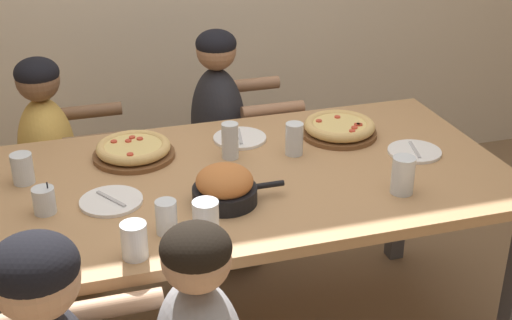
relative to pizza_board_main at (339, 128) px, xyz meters
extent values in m
cube|color=tan|center=(-0.42, -0.22, -0.05)|extent=(1.81, 1.02, 0.04)
cube|color=#4C4C51|center=(-1.26, 0.23, -0.45)|extent=(0.07, 0.07, 0.76)
cube|color=#4C4C51|center=(0.43, 0.23, -0.45)|extent=(0.07, 0.07, 0.76)
cylinder|color=brown|center=(0.00, 0.00, -0.02)|extent=(0.30, 0.30, 0.02)
torus|color=#DBB26B|center=(0.00, 0.00, 0.01)|extent=(0.28, 0.28, 0.04)
cylinder|color=#E5C675|center=(0.00, 0.00, 0.00)|extent=(0.23, 0.23, 0.04)
cylinder|color=#C6422D|center=(0.06, -0.04, 0.02)|extent=(0.02, 0.02, 0.01)
cylinder|color=#C6422D|center=(0.01, -0.09, 0.02)|extent=(0.02, 0.02, 0.01)
cylinder|color=#C6422D|center=(-0.07, 0.04, 0.02)|extent=(0.02, 0.02, 0.01)
cylinder|color=#C6422D|center=(0.07, -0.04, 0.02)|extent=(0.02, 0.02, 0.01)
cylinder|color=#C6422D|center=(0.01, 0.06, 0.02)|extent=(0.02, 0.02, 0.01)
cylinder|color=#C6422D|center=(0.04, -0.06, 0.02)|extent=(0.02, 0.02, 0.01)
cylinder|color=brown|center=(-0.82, 0.04, -0.02)|extent=(0.31, 0.31, 0.02)
torus|color=#DBB26B|center=(-0.82, 0.04, 0.01)|extent=(0.28, 0.28, 0.04)
cylinder|color=#E5C675|center=(-0.82, 0.04, 0.00)|extent=(0.23, 0.23, 0.03)
cylinder|color=#C6422D|center=(-0.83, 0.07, 0.02)|extent=(0.02, 0.02, 0.01)
cylinder|color=#C6422D|center=(-0.88, 0.08, 0.02)|extent=(0.02, 0.02, 0.01)
cylinder|color=#C6422D|center=(-0.81, 0.10, 0.02)|extent=(0.02, 0.02, 0.01)
cylinder|color=#C6422D|center=(-0.79, 0.08, 0.02)|extent=(0.02, 0.02, 0.01)
cylinder|color=#C6422D|center=(-0.84, -0.05, 0.02)|extent=(0.02, 0.02, 0.01)
cylinder|color=black|center=(-0.58, -0.40, 0.00)|extent=(0.22, 0.22, 0.06)
cylinder|color=black|center=(-0.42, -0.40, 0.01)|extent=(0.10, 0.02, 0.02)
ellipsoid|color=#C17038|center=(-0.58, -0.40, 0.05)|extent=(0.19, 0.19, 0.10)
cylinder|color=white|center=(-0.39, 0.08, -0.03)|extent=(0.21, 0.21, 0.01)
cube|color=#B7B7BC|center=(-0.39, 0.08, -0.02)|extent=(0.04, 0.15, 0.01)
cylinder|color=white|center=(0.21, -0.24, -0.03)|extent=(0.20, 0.20, 0.01)
cube|color=#B7B7BC|center=(0.21, -0.24, -0.02)|extent=(0.05, 0.14, 0.01)
cylinder|color=white|center=(-0.94, -0.29, -0.03)|extent=(0.21, 0.21, 0.01)
cube|color=#B7B7BC|center=(-0.94, -0.29, -0.02)|extent=(0.09, 0.13, 0.01)
cylinder|color=silver|center=(-1.15, -0.29, 0.01)|extent=(0.07, 0.07, 0.09)
cylinder|color=#1EA8DB|center=(-1.15, -0.29, 0.00)|extent=(0.06, 0.06, 0.06)
cylinder|color=black|center=(-1.13, -0.29, 0.02)|extent=(0.00, 0.01, 0.11)
cylinder|color=silver|center=(-0.70, -0.64, 0.04)|extent=(0.08, 0.08, 0.15)
cylinder|color=silver|center=(-0.70, -0.64, 0.01)|extent=(0.07, 0.07, 0.08)
cylinder|color=silver|center=(-0.80, -0.53, 0.02)|extent=(0.07, 0.07, 0.11)
cylinder|color=black|center=(-0.80, -0.53, 0.01)|extent=(0.06, 0.06, 0.08)
cylinder|color=silver|center=(-0.23, -0.11, 0.03)|extent=(0.07, 0.07, 0.12)
cylinder|color=black|center=(-0.23, -0.11, 0.01)|extent=(0.06, 0.06, 0.09)
cylinder|color=silver|center=(-0.91, -0.64, 0.02)|extent=(0.08, 0.08, 0.11)
cylinder|color=black|center=(-0.91, -0.64, 0.00)|extent=(0.07, 0.07, 0.06)
cylinder|color=silver|center=(0.01, -0.51, 0.03)|extent=(0.08, 0.08, 0.13)
cylinder|color=black|center=(0.01, -0.51, 0.01)|extent=(0.07, 0.07, 0.09)
cylinder|color=silver|center=(-1.21, -0.06, 0.02)|extent=(0.08, 0.08, 0.11)
cylinder|color=silver|center=(-1.21, -0.06, 0.00)|extent=(0.07, 0.07, 0.06)
cylinder|color=silver|center=(-0.47, -0.07, 0.04)|extent=(0.06, 0.06, 0.14)
cylinder|color=silver|center=(-0.47, -0.07, 0.01)|extent=(0.06, 0.06, 0.09)
sphere|color=tan|center=(-0.79, -0.95, 0.13)|extent=(0.18, 0.18, 0.18)
ellipsoid|color=black|center=(-0.79, -0.95, 0.17)|extent=(0.18, 0.18, 0.12)
cylinder|color=tan|center=(-1.00, -0.78, -0.09)|extent=(0.28, 0.06, 0.06)
sphere|color=tan|center=(-1.17, -0.95, 0.15)|extent=(0.21, 0.21, 0.21)
ellipsoid|color=black|center=(-1.17, -0.95, 0.19)|extent=(0.21, 0.21, 0.15)
cube|color=gold|center=(-1.13, 0.51, -0.62)|extent=(0.32, 0.34, 0.43)
ellipsoid|color=gold|center=(-1.13, 0.51, -0.17)|extent=(0.24, 0.36, 0.46)
sphere|color=brown|center=(-1.13, 0.51, 0.15)|extent=(0.18, 0.18, 0.18)
ellipsoid|color=black|center=(-1.13, 0.51, 0.18)|extent=(0.18, 0.18, 0.13)
cylinder|color=brown|center=(-0.93, 0.68, -0.08)|extent=(0.28, 0.06, 0.06)
cylinder|color=brown|center=(-0.93, 0.34, -0.08)|extent=(0.28, 0.06, 0.06)
cube|color=#232328|center=(-0.37, 0.51, -0.62)|extent=(0.32, 0.34, 0.43)
ellipsoid|color=#232328|center=(-0.37, 0.51, -0.14)|extent=(0.24, 0.36, 0.52)
sphere|color=#9E7051|center=(-0.37, 0.51, 0.21)|extent=(0.18, 0.18, 0.18)
ellipsoid|color=black|center=(-0.37, 0.51, 0.24)|extent=(0.18, 0.18, 0.12)
cylinder|color=#9E7051|center=(-0.17, 0.68, -0.03)|extent=(0.28, 0.06, 0.06)
cylinder|color=#9E7051|center=(-0.17, 0.34, -0.03)|extent=(0.28, 0.06, 0.06)
camera|label=1|loc=(-1.08, -2.41, 1.12)|focal=50.00mm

